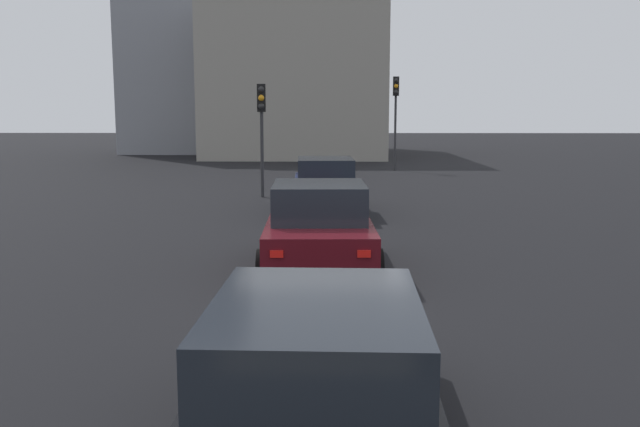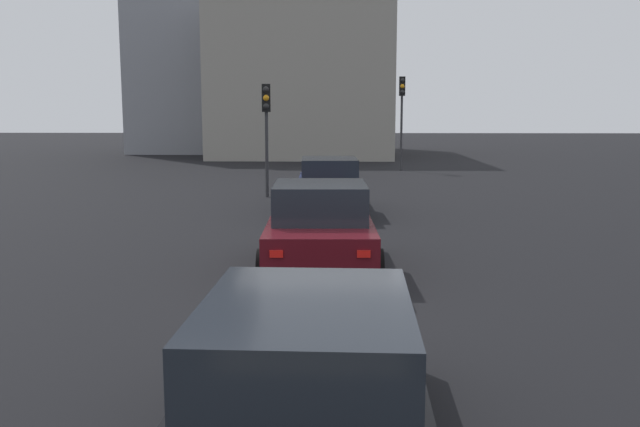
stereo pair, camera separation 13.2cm
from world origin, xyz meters
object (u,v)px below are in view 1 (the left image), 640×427
car_maroon_second (319,229)px  traffic_light_near_right (262,116)px  car_black_third (317,387)px  traffic_light_near_left (396,104)px  car_navy_lead (325,186)px

car_maroon_second → traffic_light_near_right: bearing=9.7°
car_black_third → traffic_light_near_right: bearing=8.6°
car_maroon_second → car_black_third: size_ratio=0.88×
traffic_light_near_right → traffic_light_near_left: bearing=148.2°
car_navy_lead → car_maroon_second: 7.08m
car_navy_lead → car_maroon_second: car_maroon_second is taller
traffic_light_near_left → traffic_light_near_right: traffic_light_near_left is taller
traffic_light_near_left → car_maroon_second: bearing=-7.9°
car_navy_lead → traffic_light_near_left: (13.73, -3.28, 2.45)m
car_black_third → traffic_light_near_left: bearing=-5.1°
car_navy_lead → car_maroon_second: bearing=177.3°
car_maroon_second → traffic_light_near_right: (10.42, 2.03, 1.92)m
car_navy_lead → car_maroon_second: size_ratio=1.10×
car_maroon_second → traffic_light_near_left: traffic_light_near_left is taller
car_navy_lead → traffic_light_near_right: bearing=30.0°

